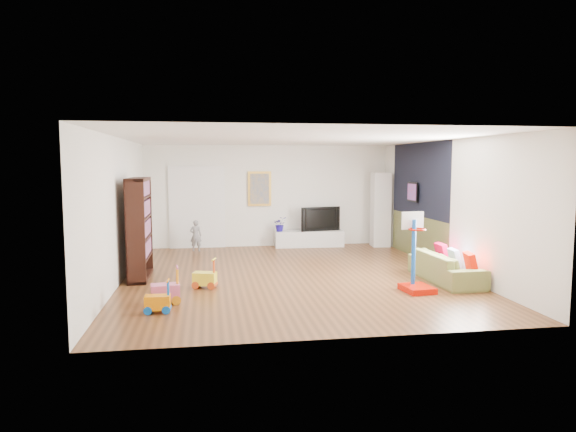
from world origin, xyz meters
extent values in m
cube|color=brown|center=(0.00, 0.00, 0.00)|extent=(6.50, 7.50, 0.00)
cube|color=white|center=(0.00, 0.00, 2.70)|extent=(6.50, 7.50, 0.00)
cube|color=silver|center=(0.00, 3.75, 1.35)|extent=(6.50, 0.00, 2.70)
cube|color=silver|center=(0.00, -3.75, 1.35)|extent=(6.50, 0.00, 2.70)
cube|color=silver|center=(-3.25, 0.00, 1.35)|extent=(0.00, 7.50, 2.70)
cube|color=silver|center=(3.25, 0.00, 1.35)|extent=(0.00, 7.50, 2.70)
cube|color=black|center=(3.23, 1.40, 1.85)|extent=(0.01, 3.20, 1.70)
cube|color=brown|center=(3.23, 1.40, 0.50)|extent=(0.01, 3.20, 1.00)
cube|color=white|center=(-1.90, 3.71, 1.05)|extent=(1.45, 0.06, 2.10)
cube|color=gold|center=(-0.25, 3.71, 1.55)|extent=(0.62, 0.06, 0.92)
cube|color=#7F3F8C|center=(3.17, 1.60, 1.55)|extent=(0.04, 0.56, 0.46)
cube|color=silver|center=(1.05, 3.44, 0.21)|extent=(1.84, 0.52, 0.43)
cube|color=silver|center=(2.95, 3.22, 0.99)|extent=(0.49, 0.49, 1.98)
cube|color=black|center=(-2.93, 0.26, 0.97)|extent=(0.36, 1.33, 1.95)
imported|color=olive|center=(2.81, -0.95, 0.27)|extent=(0.78, 1.87, 0.54)
cube|color=#C00F01|center=(1.96, -1.62, 0.69)|extent=(0.54, 0.63, 1.39)
cube|color=yellow|center=(-1.69, -0.78, 0.27)|extent=(0.45, 0.35, 0.53)
cube|color=orange|center=(-2.38, -2.22, 0.25)|extent=(0.38, 0.24, 0.49)
cube|color=#D45988|center=(-2.30, -1.74, 0.30)|extent=(0.47, 0.32, 0.59)
imported|color=gray|center=(-1.93, 3.16, 0.40)|extent=(0.30, 0.21, 0.80)
imported|color=black|center=(1.32, 3.48, 0.75)|extent=(1.12, 0.39, 0.64)
imported|color=navy|center=(0.26, 3.44, 0.62)|extent=(0.37, 0.32, 0.39)
cube|color=red|center=(3.02, -1.49, 0.43)|extent=(0.19, 0.42, 0.41)
cube|color=silver|center=(3.00, -0.92, 0.43)|extent=(0.13, 0.37, 0.36)
cube|color=#BA0331|center=(3.00, -0.38, 0.43)|extent=(0.12, 0.41, 0.41)
camera|label=1|loc=(-1.61, -9.90, 2.22)|focal=32.00mm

